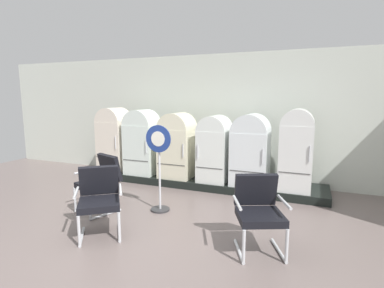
% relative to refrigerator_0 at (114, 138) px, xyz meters
% --- Properties ---
extents(ground, '(12.00, 10.00, 0.05)m').
position_rel_refrigerator_0_xyz_m(ground, '(2.03, -2.89, -0.97)').
color(ground, '#6E605D').
extents(back_wall, '(11.76, 0.12, 2.85)m').
position_rel_refrigerator_0_xyz_m(back_wall, '(2.03, 0.77, 0.49)').
color(back_wall, silver).
rests_on(back_wall, ground).
extents(display_plinth, '(5.40, 0.95, 0.16)m').
position_rel_refrigerator_0_xyz_m(display_plinth, '(2.03, 0.13, -0.87)').
color(display_plinth, black).
rests_on(display_plinth, ground).
extents(refrigerator_0, '(0.64, 0.63, 1.50)m').
position_rel_refrigerator_0_xyz_m(refrigerator_0, '(0.00, 0.00, 0.00)').
color(refrigerator_0, silver).
rests_on(refrigerator_0, display_plinth).
extents(refrigerator_1, '(0.69, 0.62, 1.46)m').
position_rel_refrigerator_0_xyz_m(refrigerator_1, '(0.76, -0.01, -0.02)').
color(refrigerator_1, silver).
rests_on(refrigerator_1, display_plinth).
extents(refrigerator_2, '(0.69, 0.68, 1.41)m').
position_rel_refrigerator_0_xyz_m(refrigerator_2, '(1.63, 0.02, -0.05)').
color(refrigerator_2, beige).
rests_on(refrigerator_2, display_plinth).
extents(refrigerator_3, '(0.60, 0.71, 1.37)m').
position_rel_refrigerator_0_xyz_m(refrigerator_3, '(2.48, 0.04, -0.07)').
color(refrigerator_3, white).
rests_on(refrigerator_3, display_plinth).
extents(refrigerator_4, '(0.71, 0.71, 1.42)m').
position_rel_refrigerator_0_xyz_m(refrigerator_4, '(3.22, 0.04, -0.05)').
color(refrigerator_4, white).
rests_on(refrigerator_4, display_plinth).
extents(refrigerator_5, '(0.59, 0.66, 1.53)m').
position_rel_refrigerator_0_xyz_m(refrigerator_5, '(4.09, 0.01, 0.02)').
color(refrigerator_5, white).
rests_on(refrigerator_5, display_plinth).
extents(armchair_left, '(0.74, 0.77, 0.94)m').
position_rel_refrigerator_0_xyz_m(armchair_left, '(1.11, -1.91, -0.41)').
color(armchair_left, silver).
rests_on(armchair_left, ground).
extents(armchair_right, '(0.75, 0.79, 0.94)m').
position_rel_refrigerator_0_xyz_m(armchair_right, '(3.78, -2.24, -0.41)').
color(armchair_right, silver).
rests_on(armchair_right, ground).
extents(armchair_center, '(0.80, 0.82, 0.94)m').
position_rel_refrigerator_0_xyz_m(armchair_center, '(1.65, -2.62, -0.41)').
color(armchair_center, silver).
rests_on(armchair_center, ground).
extents(sign_stand, '(0.45, 0.32, 1.45)m').
position_rel_refrigerator_0_xyz_m(sign_stand, '(2.02, -1.55, -0.24)').
color(sign_stand, '#2D2D30').
rests_on(sign_stand, ground).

